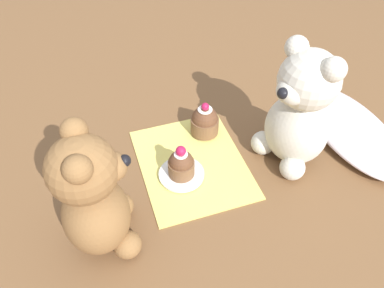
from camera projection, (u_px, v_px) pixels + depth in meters
The scene contains 8 objects.
ground_plane at pixel (192, 164), 0.74m from camera, with size 4.00×4.00×0.00m, color brown.
knitted_placemat at pixel (192, 163), 0.74m from camera, with size 0.25×0.20×0.01m, color #E0D166.
tulle_cloth at pixel (351, 128), 0.79m from camera, with size 0.30×0.14×0.04m, color silver.
teddy_bear_cream at pixel (299, 112), 0.67m from camera, with size 0.15×0.14×0.25m.
teddy_bear_tan at pixel (94, 198), 0.55m from camera, with size 0.12×0.12×0.23m.
cupcake_near_cream_bear at pixel (205, 121), 0.78m from camera, with size 0.06×0.06×0.08m.
saucer_plate at pixel (182, 174), 0.71m from camera, with size 0.09×0.09×0.01m, color white.
cupcake_near_tan_bear at pixel (181, 164), 0.69m from camera, with size 0.05×0.05×0.07m.
Camera 1 is at (0.47, -0.15, 0.56)m, focal length 35.00 mm.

